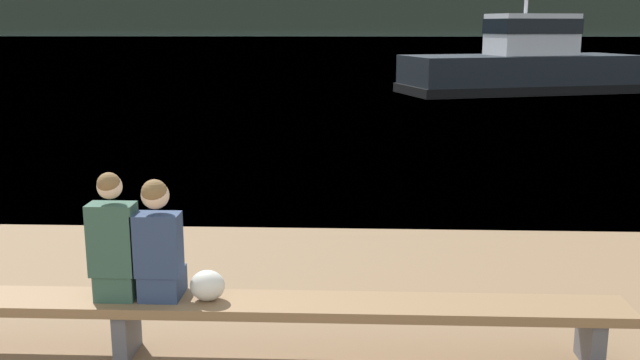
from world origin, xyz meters
TOP-DOWN VIEW (x-y plane):
  - water_surface at (0.00, 126.72)m, footprint 240.00×240.00m
  - far_shoreline at (0.00, 167.36)m, footprint 600.00×12.00m
  - bench_main at (-0.46, 2.90)m, footprint 8.17×0.49m
  - person_left at (-0.52, 2.91)m, footprint 0.37×0.39m
  - person_right at (-0.16, 2.91)m, footprint 0.37×0.40m
  - shopping_bag at (0.23, 2.89)m, footprint 0.28×0.24m
  - tugboat_red at (8.19, 26.63)m, footprint 10.00×6.07m

SIDE VIEW (x-z plane):
  - water_surface at x=0.00m, z-range 0.00..0.00m
  - bench_main at x=-0.46m, z-range 0.17..0.66m
  - shopping_bag at x=0.23m, z-range 0.49..0.75m
  - person_right at x=-0.16m, z-range 0.44..1.45m
  - person_left at x=-0.52m, z-range 0.42..1.48m
  - tugboat_red at x=8.19m, z-range -2.14..4.10m
  - far_shoreline at x=0.00m, z-range 0.00..9.95m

